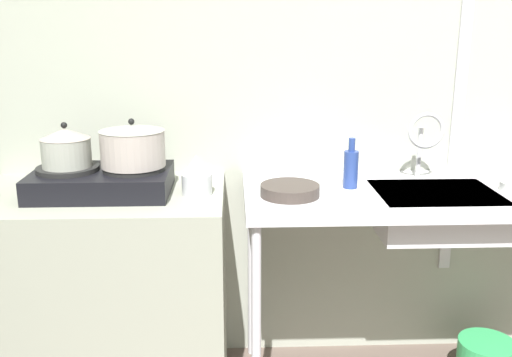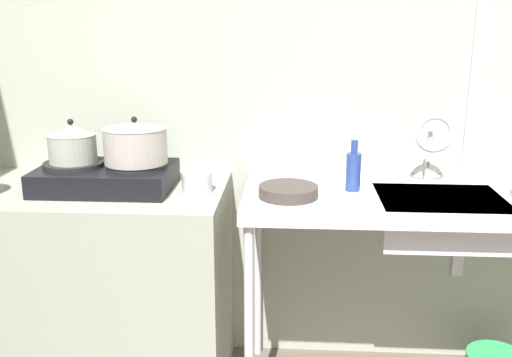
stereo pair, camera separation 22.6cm
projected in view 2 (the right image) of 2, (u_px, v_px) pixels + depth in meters
The scene contains 12 objects.
wall_back at pixel (452, 61), 2.44m from camera, with size 5.05×0.10×2.74m, color #A1A596.
wall_metal_strip at pixel (481, 28), 2.34m from camera, with size 0.05×0.01×2.19m, color silver.
counter_concrete at pixel (96, 289), 2.44m from camera, with size 1.10×0.61×0.88m, color gray.
counter_sink at pixel (463, 210), 2.25m from camera, with size 1.71×0.61×0.88m.
stove at pixel (106, 176), 2.30m from camera, with size 0.53×0.35×0.11m.
pot_on_left_burner at pixel (72, 143), 2.28m from camera, with size 0.19×0.19×0.17m.
pot_on_right_burner at pixel (135, 143), 2.26m from camera, with size 0.25×0.25×0.18m.
percolator at pixel (197, 174), 2.25m from camera, with size 0.12×0.12×0.16m.
sink_basin at pixel (439, 217), 2.22m from camera, with size 0.47×0.38×0.16m, color silver.
faucet at pixel (433, 138), 2.31m from camera, with size 0.15×0.09×0.29m.
frying_pan at pixel (288, 191), 2.20m from camera, with size 0.23×0.23×0.04m, color #3B322D.
bottle_by_sink at pixel (353, 170), 2.27m from camera, with size 0.06×0.06×0.20m.
Camera 2 is at (-0.67, -0.67, 1.54)m, focal length 40.59 mm.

